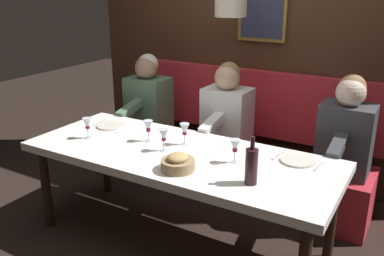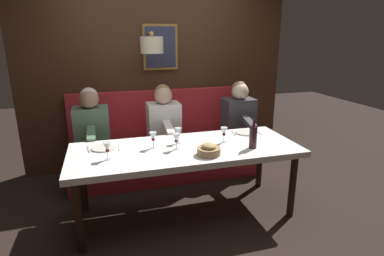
% 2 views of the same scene
% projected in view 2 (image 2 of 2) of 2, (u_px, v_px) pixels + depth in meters
% --- Properties ---
extents(ground_plane, '(12.00, 12.00, 0.00)m').
position_uv_depth(ground_plane, '(186.00, 212.00, 3.32)').
color(ground_plane, black).
extents(dining_table, '(0.90, 2.26, 0.74)m').
position_uv_depth(dining_table, '(186.00, 153.00, 3.13)').
color(dining_table, white).
rests_on(dining_table, ground_plane).
extents(banquette_bench, '(0.52, 2.46, 0.45)m').
position_uv_depth(banquette_bench, '(168.00, 162.00, 4.08)').
color(banquette_bench, red).
rests_on(banquette_bench, ground_plane).
extents(back_wall_panel, '(0.59, 3.66, 2.90)m').
position_uv_depth(back_wall_panel, '(158.00, 69.00, 4.28)').
color(back_wall_panel, '#422819').
rests_on(back_wall_panel, ground_plane).
extents(diner_nearest, '(0.60, 0.40, 0.79)m').
position_uv_depth(diner_nearest, '(239.00, 113.00, 4.16)').
color(diner_nearest, '#3D3D42').
rests_on(diner_nearest, banquette_bench).
extents(diner_near, '(0.60, 0.40, 0.79)m').
position_uv_depth(diner_near, '(164.00, 119.00, 3.89)').
color(diner_near, white).
rests_on(diner_near, banquette_bench).
extents(diner_middle, '(0.60, 0.40, 0.79)m').
position_uv_depth(diner_middle, '(92.00, 124.00, 3.66)').
color(diner_middle, '#567A5B').
rests_on(diner_middle, banquette_bench).
extents(place_setting_0, '(0.24, 0.32, 0.01)m').
position_uv_depth(place_setting_0, '(104.00, 148.00, 3.07)').
color(place_setting_0, silver).
rests_on(place_setting_0, dining_table).
extents(place_setting_1, '(0.24, 0.33, 0.01)m').
position_uv_depth(place_setting_1, '(246.00, 132.00, 3.56)').
color(place_setting_1, silver).
rests_on(place_setting_1, dining_table).
extents(wine_glass_0, '(0.07, 0.07, 0.16)m').
position_uv_depth(wine_glass_0, '(176.00, 138.00, 3.02)').
color(wine_glass_0, silver).
rests_on(wine_glass_0, dining_table).
extents(wine_glass_1, '(0.07, 0.07, 0.16)m').
position_uv_depth(wine_glass_1, '(224.00, 132.00, 3.22)').
color(wine_glass_1, silver).
rests_on(wine_glass_1, dining_table).
extents(wine_glass_2, '(0.07, 0.07, 0.16)m').
position_uv_depth(wine_glass_2, '(153.00, 137.00, 3.06)').
color(wine_glass_2, silver).
rests_on(wine_glass_2, dining_table).
extents(wine_glass_3, '(0.07, 0.07, 0.16)m').
position_uv_depth(wine_glass_3, '(178.00, 132.00, 3.20)').
color(wine_glass_3, silver).
rests_on(wine_glass_3, dining_table).
extents(wine_glass_4, '(0.07, 0.07, 0.16)m').
position_uv_depth(wine_glass_4, '(107.00, 147.00, 2.77)').
color(wine_glass_4, silver).
rests_on(wine_glass_4, dining_table).
extents(wine_bottle, '(0.08, 0.08, 0.30)m').
position_uv_depth(wine_bottle, '(253.00, 137.00, 3.06)').
color(wine_bottle, '#33191E').
rests_on(wine_bottle, dining_table).
extents(bread_bowl, '(0.22, 0.22, 0.12)m').
position_uv_depth(bread_bowl, '(209.00, 150.00, 2.90)').
color(bread_bowl, '#9E7F56').
rests_on(bread_bowl, dining_table).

